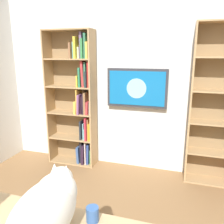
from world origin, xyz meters
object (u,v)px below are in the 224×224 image
at_px(coffee_mug, 92,214).
at_px(cat, 48,207).
at_px(bookshelf_right, 77,100).
at_px(wall_mounted_tv, 137,88).

bearing_deg(coffee_mug, cat, 43.18).
relative_size(bookshelf_right, cat, 2.98).
bearing_deg(cat, wall_mounted_tv, -90.55).
bearing_deg(bookshelf_right, cat, 111.43).
height_order(bookshelf_right, wall_mounted_tv, bookshelf_right).
bearing_deg(coffee_mug, bookshelf_right, -62.61).
relative_size(cat, coffee_mug, 7.31).
distance_m(bookshelf_right, coffee_mug, 2.37).
xyz_separation_m(bookshelf_right, cat, (-0.89, 2.27, -0.13)).
xyz_separation_m(bookshelf_right, coffee_mug, (-1.08, 2.09, -0.27)).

